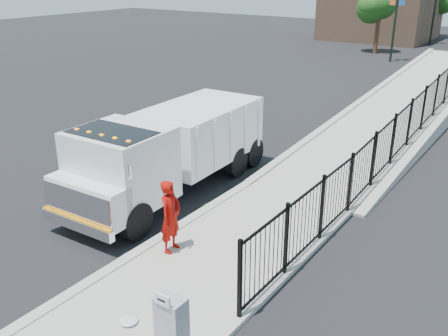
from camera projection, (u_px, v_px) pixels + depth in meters
The scene contains 12 objects.
ground at pixel (172, 235), 13.94m from camera, with size 120.00×120.00×0.00m, color black.
sidewalk at pixel (180, 292), 11.38m from camera, with size 3.55×12.00×0.12m, color #9E998E.
curb at pixel (120, 265), 12.38m from camera, with size 0.30×12.00×0.16m, color #ADAAA3.
ramp at pixel (411, 116), 25.02m from camera, with size 3.95×24.00×1.70m, color #9E998E.
iron_fence at pixel (421, 122), 20.88m from camera, with size 0.10×28.00×1.80m, color black.
truck at pixel (167, 148), 15.92m from camera, with size 2.93×8.22×2.78m.
worker at pixel (171, 216), 12.60m from camera, with size 0.71×0.47×1.94m, color #980A05.
utility_cabinet at pixel (172, 327), 9.26m from camera, with size 0.55×0.40×1.25m, color gray.
arrow_sign at pixel (162, 300), 8.82m from camera, with size 0.35×0.04×0.22m, color white.
debris at pixel (129, 320), 10.29m from camera, with size 0.40×0.40×0.10m, color silver.
light_pole_0 at pixel (401, 4), 37.54m from camera, with size 3.78×0.22×8.00m.
tree_0 at pixel (380, 5), 41.70m from camera, with size 2.78×2.78×5.39m.
Camera 1 is at (8.15, -9.23, 6.95)m, focal length 40.00 mm.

